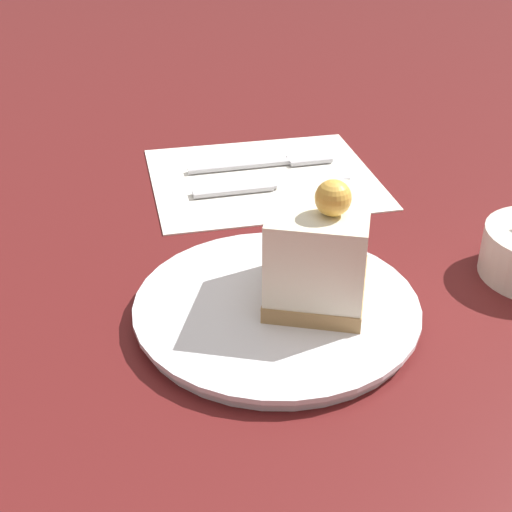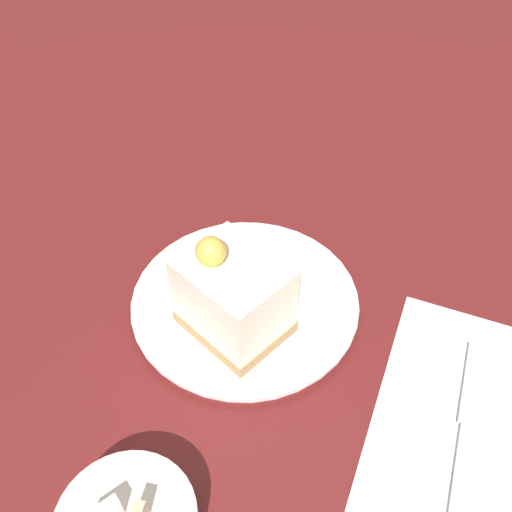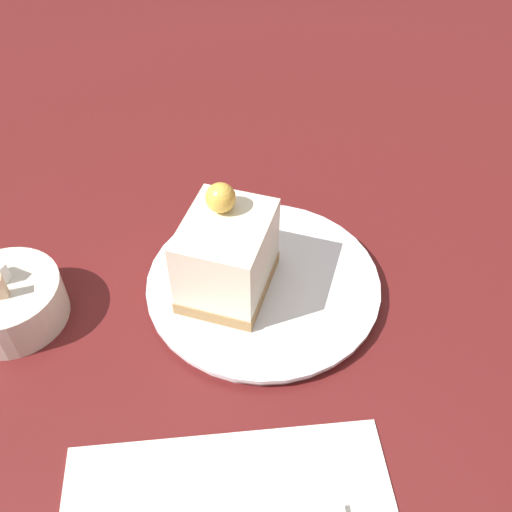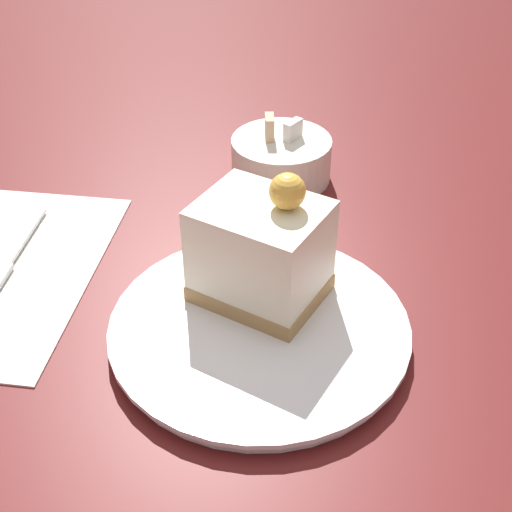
{
  "view_description": "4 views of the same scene",
  "coord_description": "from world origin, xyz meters",
  "views": [
    {
      "loc": [
        0.43,
        -0.06,
        0.31
      ],
      "look_at": [
        -0.01,
        -0.03,
        0.05
      ],
      "focal_mm": 50.0,
      "sensor_mm": 36.0,
      "label": 1
    },
    {
      "loc": [
        -0.18,
        0.28,
        0.42
      ],
      "look_at": [
        -0.0,
        -0.03,
        0.05
      ],
      "focal_mm": 40.0,
      "sensor_mm": 36.0,
      "label": 2
    },
    {
      "loc": [
        -0.34,
        -0.02,
        0.4
      ],
      "look_at": [
        -0.0,
        -0.01,
        0.05
      ],
      "focal_mm": 40.0,
      "sensor_mm": 36.0,
      "label": 3
    },
    {
      "loc": [
        0.1,
        -0.37,
        0.35
      ],
      "look_at": [
        -0.01,
        0.0,
        0.06
      ],
      "focal_mm": 50.0,
      "sensor_mm": 36.0,
      "label": 4
    }
  ],
  "objects": [
    {
      "name": "ground_plane",
      "position": [
        0.0,
        0.0,
        0.0
      ],
      "size": [
        4.0,
        4.0,
        0.0
      ],
      "primitive_type": "plane",
      "color": "#5B1919"
    },
    {
      "name": "plate",
      "position": [
        -0.0,
        -0.01,
        0.01
      ],
      "size": [
        0.21,
        0.21,
        0.01
      ],
      "color": "white",
      "rests_on": "ground_plane"
    },
    {
      "name": "cake_slice",
      "position": [
        -0.01,
        0.02,
        0.05
      ],
      "size": [
        0.1,
        0.09,
        0.1
      ],
      "rotation": [
        0.0,
        0.0,
        -0.26
      ],
      "color": "#AD8451",
      "rests_on": "plate"
    },
    {
      "name": "sugar_bowl",
      "position": [
        -0.04,
        0.2,
        0.02
      ],
      "size": [
        0.09,
        0.09,
        0.06
      ],
      "color": "silver",
      "rests_on": "ground_plane"
    }
  ]
}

